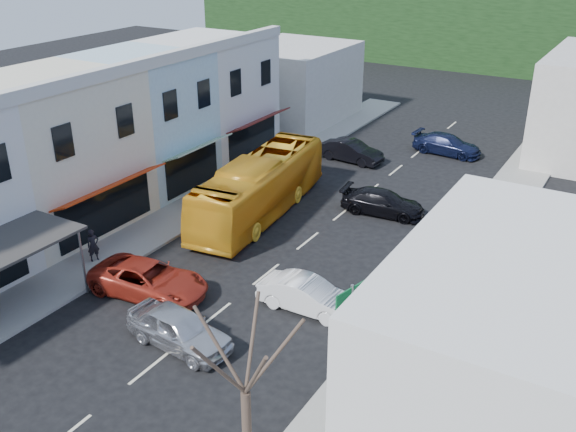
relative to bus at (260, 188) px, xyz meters
The scene contains 17 objects.
ground 10.47m from the bus, 67.70° to the right, with size 120.00×120.00×0.00m, color black.
sidewalk_left 3.89m from the bus, behind, with size 3.00×52.00×0.15m, color gray.
sidewalk_right 11.53m from the bus, ahead, with size 3.00×52.00×0.15m, color gray.
shopfront_row 10.02m from the bus, 151.85° to the right, with size 8.25×30.00×8.00m.
right_building 22.23m from the bus, 37.93° to the right, with size 8.00×9.00×8.00m, color silver.
distant_block_left 19.25m from the bus, 114.86° to the left, with size 8.00×10.00×6.00m, color #B7B2A8.
bus is the anchor object (origin of this frame).
car_silver 12.60m from the bus, 71.40° to the right, with size 1.80×4.40×1.40m, color silver.
car_white 10.11m from the bus, 45.73° to the right, with size 1.80×4.40×1.40m, color silver.
car_red 9.72m from the bus, 87.17° to the right, with size 1.90×4.60×1.40m, color maroon.
car_black_near 6.91m from the bus, 30.98° to the left, with size 1.84×4.50×1.40m, color black.
car_black_far 10.55m from the bus, 86.77° to the left, with size 1.80×4.40×1.40m, color black.
car_navy_far 16.38m from the bus, 69.44° to the left, with size 1.84×4.50×1.40m, color #0F1532.
pedestrian_left 9.61m from the bus, 112.93° to the right, with size 0.60×0.40×1.70m, color black.
direction_sign 14.44m from the bus, 44.30° to the right, with size 0.59×1.65×3.68m, color #0B5A2A, non-canonical shape.
street_tree 19.46m from the bus, 58.09° to the right, with size 2.94×2.94×7.23m, color #3C2D23, non-canonical shape.
traffic_signal 24.31m from the bus, 66.38° to the left, with size 0.77×1.15×5.23m, color black, non-canonical shape.
Camera 1 is at (14.12, -17.84, 14.93)m, focal length 40.00 mm.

